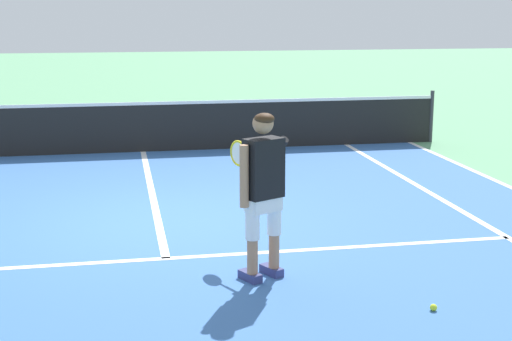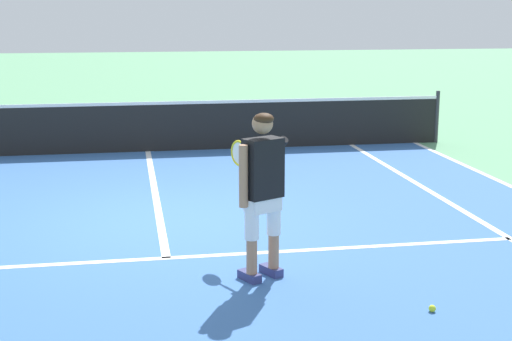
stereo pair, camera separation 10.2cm
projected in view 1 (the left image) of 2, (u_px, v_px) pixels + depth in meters
name	position (u px, v px, depth m)	size (l,w,h in m)	color
ground_plane	(158.00, 222.00, 9.54)	(80.00, 80.00, 0.00)	#609E70
court_inner_surface	(161.00, 233.00, 9.06)	(10.98, 11.28, 0.00)	#3866A8
line_service	(166.00, 258.00, 8.14)	(8.23, 0.10, 0.01)	white
line_centre_service	(151.00, 190.00, 11.21)	(0.10, 6.40, 0.01)	white
line_singles_right	(471.00, 216.00, 9.81)	(0.10, 10.88, 0.01)	white
tennis_net	(142.00, 126.00, 14.17)	(11.96, 0.08, 1.07)	#333338
tennis_player	(262.00, 184.00, 7.35)	(0.55, 1.23, 1.71)	navy
tennis_ball_near_feet	(434.00, 307.00, 6.72)	(0.07, 0.07, 0.07)	#CCE02D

